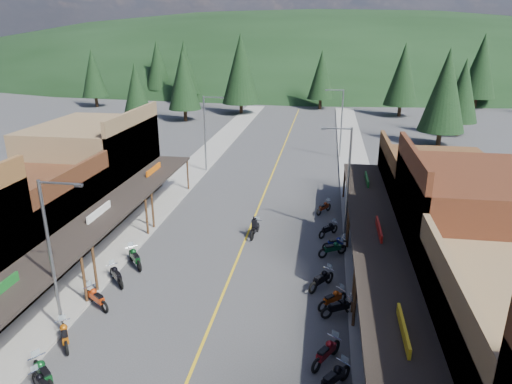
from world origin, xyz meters
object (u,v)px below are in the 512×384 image
at_px(bike_west_6, 96,297).
at_px(bike_east_11, 328,229).
at_px(pine_0, 93,73).
at_px(pine_1, 185,67).
at_px(bike_east_8, 321,279).
at_px(bike_east_12, 324,207).
at_px(rider_on_bike, 255,228).
at_px(shop_east_3, 433,192).
at_px(bike_east_6, 339,306).
at_px(pine_4, 403,74).
at_px(streetlight_0, 53,252).
at_px(pine_5, 481,66).
at_px(pine_10, 184,80).
at_px(pedestrian_east_b, 356,207).
at_px(bike_east_9, 333,248).
at_px(bike_west_5, 65,334).
at_px(pine_3, 321,75).
at_px(pine_8, 136,92).
at_px(bike_west_3, 43,384).
at_px(bike_east_7, 333,298).
at_px(pine_9, 463,91).
at_px(bike_west_4, 43,372).
at_px(pedestrian_east_a, 378,351).
at_px(shop_west_2, 29,219).
at_px(shop_west_3, 96,165).
at_px(pine_7, 158,65).
at_px(bike_west_7, 116,274).
at_px(bike_east_10, 335,243).
at_px(pine_2, 241,69).
at_px(bike_east_5, 326,351).
at_px(streetlight_2, 346,177).
at_px(streetlight_3, 340,120).
at_px(shop_east_2, 472,231).
at_px(streetlight_1, 206,131).

distance_m(bike_west_6, bike_east_11, 16.69).
xyz_separation_m(pine_0, pine_1, (16.00, 8.00, 0.75)).
xyz_separation_m(bike_east_8, bike_east_12, (-0.02, 11.81, -0.08)).
bearing_deg(rider_on_bike, shop_east_3, 25.64).
height_order(shop_east_3, bike_east_6, shop_east_3).
bearing_deg(pine_4, streetlight_0, -110.71).
bearing_deg(pine_5, pine_10, -157.07).
height_order(pine_0, pedestrian_east_b, pine_0).
xyz_separation_m(bike_east_8, bike_east_9, (0.66, 4.19, -0.03)).
bearing_deg(shop_east_3, bike_west_5, -138.00).
bearing_deg(pine_0, pine_3, 5.19).
distance_m(pine_8, bike_west_3, 52.83).
bearing_deg(pedestrian_east_b, bike_west_6, 49.58).
relative_size(pine_0, bike_east_7, 5.46).
bearing_deg(pine_9, bike_west_3, -118.34).
relative_size(pine_4, bike_west_4, 5.53).
xyz_separation_m(pine_8, pedestrian_east_a, (30.08, -46.35, -4.94)).
relative_size(shop_west_2, shop_west_3, 1.00).
xyz_separation_m(pine_8, bike_east_11, (27.90, -32.46, -5.40)).
height_order(bike_east_8, bike_east_9, bike_east_8).
relative_size(pine_7, bike_west_7, 5.86).
bearing_deg(bike_east_7, bike_east_10, 134.19).
height_order(pine_10, bike_west_6, pine_10).
relative_size(pine_8, pine_10, 0.86).
bearing_deg(bike_east_6, bike_west_6, -113.31).
bearing_deg(pine_0, bike_east_9, -51.30).
height_order(pine_8, bike_west_4, pine_8).
distance_m(pine_2, bike_east_6, 63.12).
height_order(pine_5, rider_on_bike, pine_5).
relative_size(pine_5, bike_east_11, 6.90).
bearing_deg(bike_east_5, streetlight_2, 117.04).
relative_size(streetlight_3, rider_on_bike, 3.56).
distance_m(pine_9, bike_east_6, 50.93).
bearing_deg(shop_west_3, pedestrian_east_b, -0.73).
xyz_separation_m(streetlight_0, bike_west_5, (0.52, -0.88, -3.86)).
bearing_deg(pine_0, bike_east_8, -53.64).
bearing_deg(bike_east_8, pedestrian_east_b, 112.90).
height_order(pine_4, rider_on_bike, pine_4).
distance_m(shop_east_3, bike_west_6, 25.23).
relative_size(shop_east_2, streetlight_3, 1.36).
bearing_deg(pine_3, streetlight_1, -103.98).
height_order(shop_east_3, streetlight_3, streetlight_3).
xyz_separation_m(pine_4, bike_east_6, (-11.51, -62.48, -6.66)).
distance_m(pine_0, pine_9, 66.22).
bearing_deg(bike_west_7, bike_west_6, -132.63).
xyz_separation_m(shop_east_2, pine_3, (-9.78, 64.30, 2.96)).
distance_m(pine_8, pedestrian_east_a, 55.47).
distance_m(pine_2, bike_east_9, 56.52).
height_order(bike_west_7, pedestrian_east_b, pedestrian_east_b).
height_order(bike_west_7, bike_east_9, bike_west_7).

